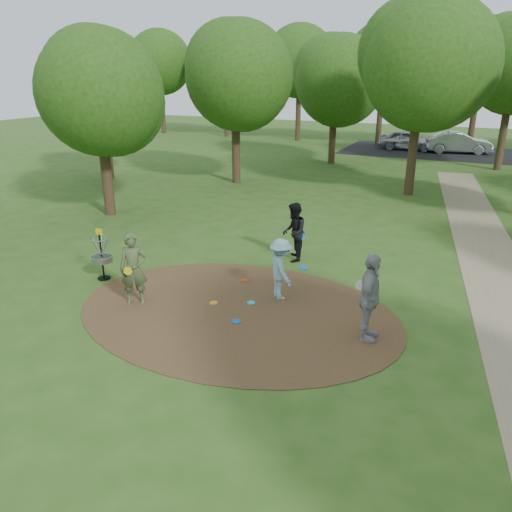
% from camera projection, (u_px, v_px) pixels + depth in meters
% --- Properties ---
extents(ground, '(100.00, 100.00, 0.00)m').
position_uv_depth(ground, '(236.00, 312.00, 12.66)').
color(ground, '#2D5119').
rests_on(ground, ground).
extents(dirt_clearing, '(8.40, 8.40, 0.02)m').
position_uv_depth(dirt_clearing, '(236.00, 311.00, 12.66)').
color(dirt_clearing, '#47301C').
rests_on(dirt_clearing, ground).
extents(parking_lot, '(14.00, 8.00, 0.01)m').
position_uv_depth(parking_lot, '(439.00, 152.00, 37.48)').
color(parking_lot, black).
rests_on(parking_lot, ground).
extents(player_observer_with_disc, '(0.84, 0.76, 1.92)m').
position_uv_depth(player_observer_with_disc, '(134.00, 269.00, 12.80)').
color(player_observer_with_disc, '#445631').
rests_on(player_observer_with_disc, ground).
extents(player_throwing_with_disc, '(1.36, 1.20, 1.66)m').
position_uv_depth(player_throwing_with_disc, '(281.00, 269.00, 13.14)').
color(player_throwing_with_disc, '#81B2C1').
rests_on(player_throwing_with_disc, ground).
extents(player_walking_with_disc, '(0.96, 1.09, 1.89)m').
position_uv_depth(player_walking_with_disc, '(294.00, 232.00, 15.78)').
color(player_walking_with_disc, black).
rests_on(player_walking_with_disc, ground).
extents(player_waiting_with_disc, '(0.60, 1.21, 2.05)m').
position_uv_depth(player_waiting_with_disc, '(370.00, 298.00, 11.02)').
color(player_waiting_with_disc, '#979799').
rests_on(player_waiting_with_disc, ground).
extents(disc_ground_cyan, '(0.22, 0.22, 0.02)m').
position_uv_depth(disc_ground_cyan, '(251.00, 303.00, 13.08)').
color(disc_ground_cyan, '#18B6C5').
rests_on(disc_ground_cyan, dirt_clearing).
extents(disc_ground_blue, '(0.22, 0.22, 0.02)m').
position_uv_depth(disc_ground_blue, '(236.00, 322.00, 12.08)').
color(disc_ground_blue, blue).
rests_on(disc_ground_blue, dirt_clearing).
extents(disc_ground_red, '(0.22, 0.22, 0.02)m').
position_uv_depth(disc_ground_red, '(245.00, 280.00, 14.47)').
color(disc_ground_red, red).
rests_on(disc_ground_red, dirt_clearing).
extents(car_left, '(4.34, 1.75, 1.48)m').
position_uv_depth(car_left, '(408.00, 140.00, 38.32)').
color(car_left, '#A8A9B0').
rests_on(car_left, ground).
extents(car_right, '(4.86, 2.51, 1.52)m').
position_uv_depth(car_right, '(459.00, 143.00, 36.77)').
color(car_right, '#93979A').
rests_on(car_right, ground).
extents(disc_ground_orange, '(0.22, 0.22, 0.02)m').
position_uv_depth(disc_ground_orange, '(214.00, 303.00, 13.07)').
color(disc_ground_orange, orange).
rests_on(disc_ground_orange, dirt_clearing).
extents(disc_golf_basket, '(0.63, 0.63, 1.54)m').
position_uv_depth(disc_golf_basket, '(101.00, 251.00, 14.36)').
color(disc_golf_basket, black).
rests_on(disc_golf_basket, ground).
extents(tree_ring, '(37.32, 45.42, 9.10)m').
position_uv_depth(tree_ring, '(432.00, 87.00, 16.56)').
color(tree_ring, '#332316').
rests_on(tree_ring, ground).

